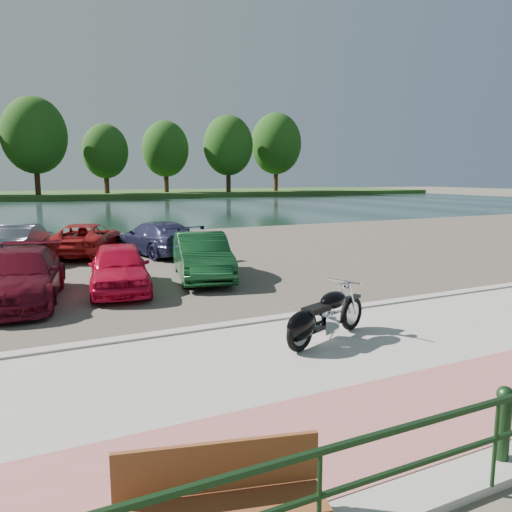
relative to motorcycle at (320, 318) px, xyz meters
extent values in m
plane|color=#595447|center=(1.19, -0.29, -0.56)|extent=(200.00, 200.00, 0.00)
cube|color=#A09D97|center=(1.19, -1.29, -0.51)|extent=(60.00, 6.00, 0.10)
cube|color=#965755|center=(1.19, -2.79, -0.46)|extent=(60.00, 2.00, 0.01)
cube|color=#A09D97|center=(1.19, 1.71, -0.49)|extent=(60.00, 0.30, 0.14)
cube|color=#463F38|center=(1.19, 10.71, -0.54)|extent=(60.00, 18.00, 0.04)
cube|color=#1B312C|center=(1.19, 39.71, -0.56)|extent=(120.00, 40.00, 0.00)
cube|color=#29491A|center=(1.19, 71.71, -0.26)|extent=(120.00, 24.00, 0.60)
cylinder|color=#163218|center=(-2.81, -4.29, -0.01)|extent=(0.04, 0.04, 0.90)
cylinder|color=#163218|center=(-0.81, -4.29, -0.01)|extent=(0.04, 0.04, 0.90)
cylinder|color=#163218|center=(-0.31, -3.99, -0.11)|extent=(0.16, 0.16, 0.70)
sphere|color=#163218|center=(-0.31, -3.99, 0.26)|extent=(0.18, 0.18, 0.18)
cylinder|color=#351F13|center=(-1.81, 64.31, 2.96)|extent=(0.70, 0.70, 5.85)
ellipsoid|color=#153D10|center=(-1.81, 64.31, 7.64)|extent=(8.19, 8.19, 9.83)
cylinder|color=#351F13|center=(7.19, 65.71, 2.29)|extent=(0.70, 0.70, 4.50)
ellipsoid|color=#153D10|center=(7.19, 65.71, 5.89)|extent=(6.30, 6.30, 7.56)
cylinder|color=#351F13|center=(16.19, 67.11, 2.51)|extent=(0.70, 0.70, 4.95)
ellipsoid|color=#153D10|center=(16.19, 67.11, 6.47)|extent=(6.93, 6.93, 8.32)
cylinder|color=#351F13|center=(25.19, 64.31, 2.74)|extent=(0.70, 0.70, 5.40)
ellipsoid|color=#153D10|center=(25.19, 64.31, 7.06)|extent=(7.56, 7.56, 9.07)
cylinder|color=#351F13|center=(34.19, 65.71, 2.96)|extent=(0.70, 0.70, 5.85)
ellipsoid|color=#153D10|center=(34.19, 65.71, 7.64)|extent=(8.19, 8.19, 9.83)
torus|color=black|center=(0.97, 0.38, -0.12)|extent=(0.68, 0.37, 0.68)
torus|color=black|center=(-0.56, -0.23, -0.12)|extent=(0.68, 0.37, 0.68)
cylinder|color=#B2B2B7|center=(0.97, 0.38, -0.12)|extent=(0.45, 0.23, 0.46)
cylinder|color=#B2B2B7|center=(-0.56, -0.23, -0.12)|extent=(0.45, 0.23, 0.46)
cylinder|color=silver|center=(0.88, 0.24, 0.18)|extent=(0.32, 0.17, 0.63)
cylinder|color=silver|center=(0.80, 0.42, 0.18)|extent=(0.32, 0.17, 0.63)
cylinder|color=silver|center=(0.66, 0.26, 0.57)|extent=(0.31, 0.71, 0.04)
sphere|color=silver|center=(0.76, 0.30, 0.49)|extent=(0.21, 0.21, 0.16)
sphere|color=silver|center=(0.82, 0.32, 0.49)|extent=(0.14, 0.14, 0.11)
cube|color=black|center=(0.97, 0.38, 0.19)|extent=(0.47, 0.30, 0.06)
cube|color=black|center=(0.21, 0.08, -0.18)|extent=(1.15, 0.54, 0.08)
cube|color=silver|center=(0.16, 0.06, -0.11)|extent=(0.54, 0.46, 0.34)
cylinder|color=silver|center=(0.25, 0.09, 0.09)|extent=(0.29, 0.26, 0.27)
cylinder|color=silver|center=(0.07, 0.02, 0.09)|extent=(0.29, 0.26, 0.27)
ellipsoid|color=black|center=(0.37, 0.14, 0.26)|extent=(0.77, 0.59, 0.32)
cube|color=black|center=(-0.12, -0.05, 0.20)|extent=(0.61, 0.46, 0.10)
ellipsoid|color=black|center=(-0.51, -0.21, 0.00)|extent=(0.80, 0.58, 0.50)
cube|color=black|center=(-0.56, -0.23, -0.07)|extent=(0.44, 0.32, 0.30)
cylinder|color=silver|center=(-0.18, 0.09, -0.24)|extent=(1.05, 0.49, 0.09)
cylinder|color=silver|center=(-0.18, 0.09, -0.16)|extent=(1.05, 0.49, 0.09)
cylinder|color=#B2B2B7|center=(0.13, -0.15, -0.33)|extent=(0.07, 0.14, 0.22)
cube|color=brown|center=(-3.42, -3.75, -0.24)|extent=(1.86, 0.87, 0.05)
cube|color=brown|center=(-3.37, -3.56, 0.04)|extent=(1.76, 0.48, 0.45)
cube|color=#163218|center=(-2.64, -3.94, -0.35)|extent=(0.17, 0.45, 0.22)
imported|color=#5C0D1C|center=(-4.78, 5.82, 0.12)|extent=(2.51, 4.66, 1.28)
imported|color=red|center=(-2.40, 6.03, 0.12)|extent=(2.08, 3.93, 1.28)
imported|color=#113F1E|center=(0.13, 6.60, 0.16)|extent=(2.28, 4.32, 1.35)
imported|color=slate|center=(-4.68, 12.38, 0.16)|extent=(2.63, 4.36, 1.36)
imported|color=#AE1D1E|center=(-2.41, 12.67, 0.11)|extent=(3.56, 4.96, 1.26)
imported|color=#282A4D|center=(0.08, 11.72, 0.13)|extent=(2.82, 4.80, 1.30)
camera|label=1|loc=(-4.81, -7.27, 2.53)|focal=35.00mm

